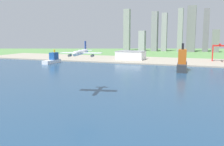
{
  "coord_description": "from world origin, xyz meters",
  "views": [
    {
      "loc": [
        72.23,
        -29.12,
        54.04
      ],
      "look_at": [
        4.26,
        150.49,
        25.08
      ],
      "focal_mm": 40.9,
      "sensor_mm": 36.0,
      "label": 1
    }
  ],
  "objects_px": {
    "airplane_landing": "(81,52)",
    "port_crane_red": "(220,48)",
    "container_barge": "(182,63)",
    "warehouse_main": "(131,55)",
    "ferry_boat": "(53,59)"
  },
  "relations": [
    {
      "from": "airplane_landing",
      "to": "port_crane_red",
      "type": "relative_size",
      "value": 0.95
    },
    {
      "from": "container_barge",
      "to": "port_crane_red",
      "type": "bearing_deg",
      "value": 68.91
    },
    {
      "from": "airplane_landing",
      "to": "warehouse_main",
      "type": "bearing_deg",
      "value": 98.57
    },
    {
      "from": "port_crane_red",
      "to": "warehouse_main",
      "type": "bearing_deg",
      "value": -171.72
    },
    {
      "from": "ferry_boat",
      "to": "warehouse_main",
      "type": "relative_size",
      "value": 0.8
    },
    {
      "from": "port_crane_red",
      "to": "warehouse_main",
      "type": "xyz_separation_m",
      "value": [
        -172.19,
        -25.05,
        -16.45
      ]
    },
    {
      "from": "airplane_landing",
      "to": "warehouse_main",
      "type": "distance_m",
      "value": 319.27
    },
    {
      "from": "ferry_boat",
      "to": "container_barge",
      "type": "xyz_separation_m",
      "value": [
        240.83,
        -18.62,
        4.39
      ]
    },
    {
      "from": "ferry_boat",
      "to": "container_barge",
      "type": "relative_size",
      "value": 0.78
    },
    {
      "from": "container_barge",
      "to": "airplane_landing",
      "type": "bearing_deg",
      "value": -109.48
    },
    {
      "from": "airplane_landing",
      "to": "ferry_boat",
      "type": "height_order",
      "value": "airplane_landing"
    },
    {
      "from": "ferry_boat",
      "to": "container_barge",
      "type": "bearing_deg",
      "value": -4.42
    },
    {
      "from": "warehouse_main",
      "to": "ferry_boat",
      "type": "bearing_deg",
      "value": -140.81
    },
    {
      "from": "container_barge",
      "to": "warehouse_main",
      "type": "xyz_separation_m",
      "value": [
        -116.12,
        120.31,
        -0.46
      ]
    },
    {
      "from": "port_crane_red",
      "to": "airplane_landing",
      "type": "bearing_deg",
      "value": -110.17
    }
  ]
}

